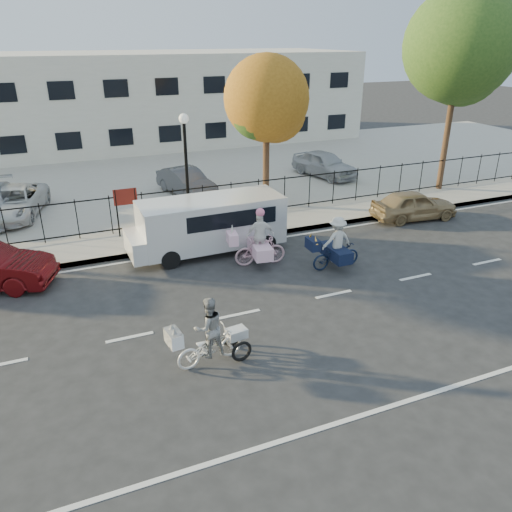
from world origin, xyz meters
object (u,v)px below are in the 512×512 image
zebra_trike (209,338)px  white_van (209,223)px  unicorn_bike (259,244)px  bull_bike (336,248)px  lot_car_b (14,202)px  lamppost (186,152)px  gold_sedan (414,205)px  lot_car_c (186,182)px  lot_car_d (324,164)px

zebra_trike → white_van: (2.00, 6.28, 0.41)m
unicorn_bike → bull_bike: 2.51m
unicorn_bike → lot_car_b: 11.02m
lamppost → white_van: size_ratio=0.80×
gold_sedan → lot_car_c: 10.24m
bull_bike → lot_car_b: bearing=46.7°
unicorn_bike → lot_car_c: bearing=10.1°
white_van → gold_sedan: 8.88m
zebra_trike → lot_car_c: 13.12m
white_van → lot_car_d: size_ratio=1.39×
lot_car_c → lot_car_d: bearing=-11.2°
lot_car_b → unicorn_bike: bearing=-32.0°
zebra_trike → lot_car_d: (10.59, 13.23, 0.16)m
unicorn_bike → bull_bike: size_ratio=1.06×
lamppost → lot_car_b: bearing=147.7°
lot_car_d → unicorn_bike: bearing=-144.4°
lot_car_b → gold_sedan: bearing=-7.9°
white_van → lot_car_d: (8.59, 6.95, -0.25)m
white_van → gold_sedan: (8.87, -0.00, -0.46)m
white_van → lot_car_b: size_ratio=1.26×
white_van → unicorn_bike: bearing=-56.3°
bull_bike → white_van: 4.47m
unicorn_bike → lot_car_c: 8.20m
lot_car_b → lot_car_d: size_ratio=1.11×
lamppost → bull_bike: (3.48, -5.19, -2.41)m
zebra_trike → lot_car_b: (-4.40, 12.58, 0.10)m
zebra_trike → lamppost: bearing=-19.7°
gold_sedan → lot_car_d: bearing=8.4°
bull_bike → lot_car_d: 11.14m
lamppost → zebra_trike: lamppost is taller
unicorn_bike → gold_sedan: (7.69, 1.70, -0.12)m
unicorn_bike → gold_sedan: unicorn_bike is taller
zebra_trike → lot_car_d: 16.95m
lamppost → gold_sedan: bearing=-14.4°
zebra_trike → white_van: 6.61m
lot_car_b → lot_car_c: size_ratio=1.16×
lamppost → lot_car_c: bearing=76.0°
bull_bike → gold_sedan: 6.20m
lamppost → lot_car_c: lamppost is taller
unicorn_bike → lot_car_c: (-0.22, 8.20, 0.03)m
lamppost → lot_car_b: lamppost is taller
lot_car_c → unicorn_bike: bearing=-103.1°
bull_bike → lot_car_d: (5.20, 9.85, 0.11)m
lamppost → lot_car_b: 7.84m
zebra_trike → bull_bike: 6.37m
unicorn_bike → bull_bike: bearing=-109.8°
lamppost → bull_bike: bearing=-56.2°
lot_car_c → lamppost: bearing=-118.7°
lot_car_c → lot_car_d: size_ratio=0.96×
lot_car_c → lot_car_d: (7.63, 0.46, 0.05)m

